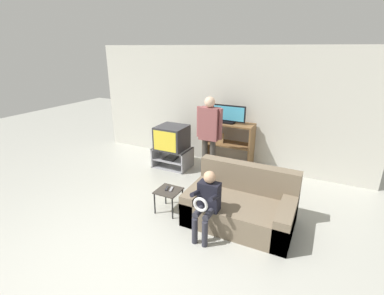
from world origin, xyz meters
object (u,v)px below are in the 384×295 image
person_seated_child (207,200)px  tv_stand (173,158)px  person_standing_adult (209,130)px  television_main (172,137)px  remote_control_white (171,189)px  remote_control_black (167,188)px  couch (241,206)px  television_flat (229,115)px  snack_table (169,193)px  media_shelf (228,145)px

person_seated_child → tv_stand: bearing=131.4°
tv_stand → person_standing_adult: 1.28m
television_main → remote_control_white: television_main is taller
tv_stand → television_main: size_ratio=1.29×
television_main → remote_control_black: (0.82, -1.56, -0.30)m
couch → person_standing_adult: size_ratio=0.93×
television_flat → snack_table: television_flat is taller
television_main → media_shelf: (1.13, 0.49, -0.16)m
snack_table → person_standing_adult: 1.57m
remote_control_white → couch: 1.13m
snack_table → remote_control_white: remote_control_white is taller
television_flat → remote_control_black: 2.21m
tv_stand → snack_table: bearing=-61.5°
tv_stand → television_main: television_main is taller
tv_stand → television_main: bearing=-81.2°
media_shelf → television_flat: bearing=-105.2°
tv_stand → person_standing_adult: (0.96, -0.20, 0.81)m
television_main → remote_control_white: (0.90, -1.56, -0.30)m
media_shelf → person_seated_child: size_ratio=1.08×
television_main → person_standing_adult: person_standing_adult is taller
person_seated_child → person_standing_adult: bearing=112.7°
remote_control_black → person_standing_adult: person_standing_adult is taller
remote_control_black → remote_control_white: size_ratio=1.00×
television_main → television_flat: 1.32m
person_seated_child → remote_control_white: bearing=156.8°
person_seated_child → couch: bearing=59.4°
person_standing_adult → snack_table: bearing=-93.8°
television_flat → person_seated_child: size_ratio=0.73×
media_shelf → couch: 2.04m
television_main → snack_table: (0.87, -1.59, -0.37)m
remote_control_black → remote_control_white: 0.08m
remote_control_black → television_main: bearing=99.5°
media_shelf → couch: (0.87, -1.82, -0.26)m
television_main → couch: (2.00, -1.33, -0.43)m
tv_stand → remote_control_white: tv_stand is taller
snack_table → person_seated_child: size_ratio=0.39×
snack_table → couch: size_ratio=0.24×
couch → television_main: bearing=146.4°
tv_stand → television_flat: bearing=21.9°
television_main → person_seated_child: size_ratio=0.64×
television_flat → remote_control_black: (-0.30, -2.03, -0.83)m
television_flat → remote_control_white: 2.19m
snack_table → tv_stand: bearing=118.5°
media_shelf → snack_table: bearing=-97.2°
media_shelf → television_flat: 0.69m
television_flat → remote_control_white: size_ratio=4.96×
remote_control_black → person_seated_child: size_ratio=0.15×
television_flat → media_shelf: bearing=74.8°
couch → television_flat: bearing=116.2°
remote_control_black → remote_control_white: (0.08, 0.01, 0.00)m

